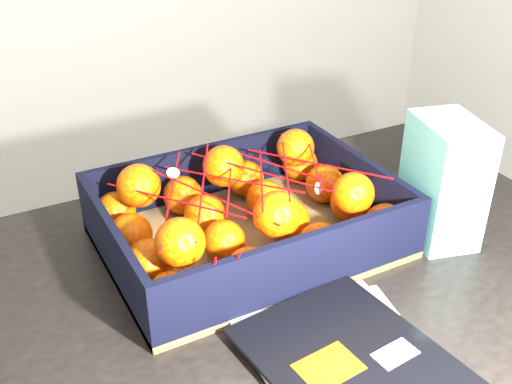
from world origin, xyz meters
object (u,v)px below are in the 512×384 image
produce_crate (247,227)px  magazine_stack (354,368)px  table (258,349)px  retail_carton (443,181)px

produce_crate → magazine_stack: bearing=-93.1°
magazine_stack → produce_crate: (0.02, 0.31, 0.02)m
magazine_stack → produce_crate: produce_crate is taller
table → magazine_stack: size_ratio=3.87×
magazine_stack → produce_crate: bearing=86.9°
produce_crate → retail_carton: 0.32m
produce_crate → table: bearing=-111.2°
produce_crate → retail_carton: size_ratio=2.23×
table → retail_carton: retail_carton is taller
magazine_stack → retail_carton: size_ratio=1.56×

